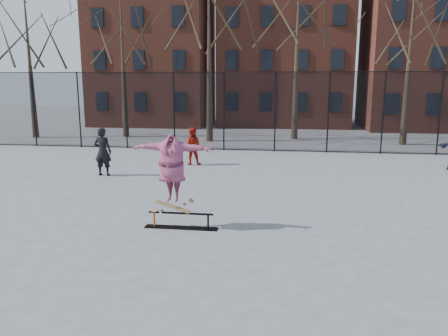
# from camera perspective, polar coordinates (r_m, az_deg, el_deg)

# --- Properties ---
(ground) EXTENTS (100.00, 100.00, 0.00)m
(ground) POSITION_cam_1_polar(r_m,az_deg,el_deg) (9.91, -2.55, -9.66)
(ground) COLOR #5D5E62
(skate_rail) EXTENTS (1.82, 0.28, 0.40)m
(skate_rail) POSITION_cam_1_polar(r_m,az_deg,el_deg) (10.80, -5.64, -7.01)
(skate_rail) COLOR black
(skate_rail) RESTS_ON ground
(skateboard) EXTENTS (0.94, 0.22, 0.11)m
(skateboard) POSITION_cam_1_polar(r_m,az_deg,el_deg) (10.76, -6.69, -5.44)
(skateboard) COLOR olive
(skateboard) RESTS_ON skate_rail
(skater) EXTENTS (2.05, 0.60, 1.66)m
(skater) POSITION_cam_1_polar(r_m,az_deg,el_deg) (10.54, -6.80, -0.83)
(skater) COLOR #4B327D
(skater) RESTS_ON skateboard
(bystander_black) EXTENTS (0.68, 0.46, 1.83)m
(bystander_black) POSITION_cam_1_polar(r_m,az_deg,el_deg) (17.08, -15.55, 2.07)
(bystander_black) COLOR black
(bystander_black) RESTS_ON ground
(bystander_red) EXTENTS (0.82, 0.66, 1.59)m
(bystander_red) POSITION_cam_1_polar(r_m,az_deg,el_deg) (18.68, -4.19, 2.87)
(bystander_red) COLOR #9B1A0D
(bystander_red) RESTS_ON ground
(fence) EXTENTS (34.03, 0.07, 4.00)m
(fence) POSITION_cam_1_polar(r_m,az_deg,el_deg) (22.21, 3.55, 7.49)
(fence) COLOR black
(fence) RESTS_ON ground
(tree_row) EXTENTS (33.66, 7.46, 10.67)m
(tree_row) POSITION_cam_1_polar(r_m,az_deg,el_deg) (26.58, 3.91, 19.58)
(tree_row) COLOR black
(tree_row) RESTS_ON ground
(rowhouses) EXTENTS (29.00, 7.00, 13.00)m
(rowhouses) POSITION_cam_1_polar(r_m,az_deg,el_deg) (35.19, 6.61, 15.41)
(rowhouses) COLOR brown
(rowhouses) RESTS_ON ground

